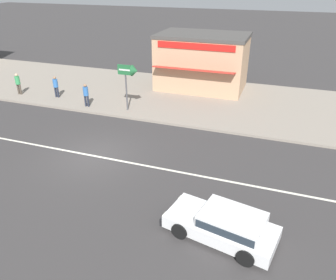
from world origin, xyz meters
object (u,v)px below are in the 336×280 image
at_px(hatchback_white_0, 225,224).
at_px(pedestrian_by_shop, 86,94).
at_px(arrow_signboard, 132,73).
at_px(pedestrian_near_clock, 56,85).
at_px(pedestrian_mid_kerb, 18,82).
at_px(shopfront_corner_warung, 202,61).

xyz_separation_m(hatchback_white_0, pedestrian_by_shop, (-11.18, 9.16, 0.48)).
bearing_deg(arrow_signboard, pedestrian_near_clock, 174.55).
xyz_separation_m(hatchback_white_0, pedestrian_mid_kerb, (-17.35, 9.69, 0.48)).
height_order(pedestrian_near_clock, shopfront_corner_warung, shopfront_corner_warung).
height_order(pedestrian_mid_kerb, pedestrian_by_shop, pedestrian_mid_kerb).
relative_size(pedestrian_by_shop, shopfront_corner_warung, 0.24).
relative_size(arrow_signboard, pedestrian_near_clock, 1.97).
xyz_separation_m(arrow_signboard, pedestrian_near_clock, (-6.50, 0.62, -1.66)).
bearing_deg(shopfront_corner_warung, pedestrian_mid_kerb, -153.67).
height_order(arrow_signboard, shopfront_corner_warung, shopfront_corner_warung).
height_order(hatchback_white_0, shopfront_corner_warung, shopfront_corner_warung).
bearing_deg(pedestrian_by_shop, hatchback_white_0, -39.33).
distance_m(hatchback_white_0, arrow_signboard, 12.43).
relative_size(hatchback_white_0, pedestrian_near_clock, 2.67).
bearing_deg(pedestrian_near_clock, pedestrian_mid_kerb, -172.89).
bearing_deg(arrow_signboard, pedestrian_mid_kerb, 178.58).
height_order(hatchback_white_0, pedestrian_near_clock, pedestrian_near_clock).
xyz_separation_m(arrow_signboard, pedestrian_mid_kerb, (-9.56, 0.24, -1.64)).
bearing_deg(hatchback_white_0, arrow_signboard, 129.49).
bearing_deg(hatchback_white_0, pedestrian_near_clock, 144.82).
bearing_deg(arrow_signboard, shopfront_corner_warung, 65.66).
height_order(hatchback_white_0, pedestrian_mid_kerb, pedestrian_mid_kerb).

